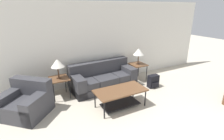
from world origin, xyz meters
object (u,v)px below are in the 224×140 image
object	(u,v)px
armchair	(26,103)
side_table_right	(138,66)
coffee_table	(120,94)
table_lamp_left	(57,63)
couch	(103,79)
table_lamp_right	(139,52)
side_table_left	(59,80)
backpack	(153,81)

from	to	relation	value
armchair	side_table_right	bearing A→B (deg)	7.23
coffee_table	table_lamp_left	xyz separation A→B (m)	(-1.22, 1.26, 0.65)
couch	coffee_table	distance (m)	1.25
side_table_right	table_lamp_right	bearing A→B (deg)	180.00
coffee_table	table_lamp_right	size ratio (longest dim) A/B	2.37
table_lamp_left	table_lamp_right	size ratio (longest dim) A/B	1.00
table_lamp_left	side_table_right	bearing A→B (deg)	0.00
side_table_left	backpack	distance (m)	2.87
armchair	table_lamp_left	xyz separation A→B (m)	(0.90, 0.45, 0.72)
couch	coffee_table	size ratio (longest dim) A/B	1.60
backpack	couch	bearing A→B (deg)	152.56
side_table_right	backpack	xyz separation A→B (m)	(0.07, -0.75, -0.32)
armchair	coffee_table	size ratio (longest dim) A/B	1.06
backpack	side_table_right	bearing A→B (deg)	95.67
side_table_right	table_lamp_left	size ratio (longest dim) A/B	1.06
couch	coffee_table	bearing A→B (deg)	-95.03
side_table_right	table_lamp_left	xyz separation A→B (m)	(-2.67, 0.00, 0.48)
backpack	armchair	bearing A→B (deg)	175.41
table_lamp_right	backpack	bearing A→B (deg)	-84.33
armchair	table_lamp_left	size ratio (longest dim) A/B	2.50
couch	side_table_left	size ratio (longest dim) A/B	3.58
coffee_table	armchair	bearing A→B (deg)	159.26
coffee_table	table_lamp_right	xyz separation A→B (m)	(1.45, 1.26, 0.65)
armchair	coffee_table	distance (m)	2.28
side_table_left	side_table_right	xyz separation A→B (m)	(2.67, 0.00, 0.00)
armchair	side_table_left	world-z (taller)	armchair
table_lamp_right	backpack	size ratio (longest dim) A/B	1.35
couch	backpack	xyz separation A→B (m)	(1.41, -0.73, -0.10)
armchair	side_table_right	distance (m)	3.61
couch	side_table_right	world-z (taller)	couch
armchair	table_lamp_left	world-z (taller)	table_lamp_left
armchair	table_lamp_left	bearing A→B (deg)	26.68
side_table_left	backpack	world-z (taller)	side_table_left
coffee_table	side_table_left	xyz separation A→B (m)	(-1.22, 1.26, 0.16)
side_table_left	table_lamp_left	world-z (taller)	table_lamp_left
side_table_left	table_lamp_left	size ratio (longest dim) A/B	1.06
couch	coffee_table	world-z (taller)	couch
armchair	side_table_right	world-z (taller)	armchair
coffee_table	side_table_left	bearing A→B (deg)	134.20
table_lamp_left	armchair	bearing A→B (deg)	-153.32
armchair	table_lamp_right	distance (m)	3.67
table_lamp_left	backpack	xyz separation A→B (m)	(2.75, -0.75, -0.81)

